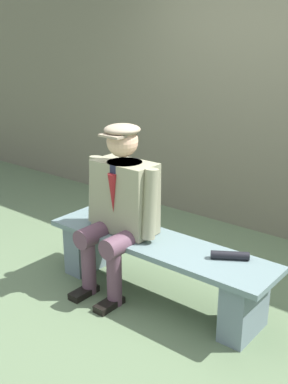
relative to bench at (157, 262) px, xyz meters
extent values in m
plane|color=#566B4B|center=(0.00, 0.00, -0.29)|extent=(30.00, 30.00, 0.00)
cube|color=slate|center=(0.00, 0.00, 0.14)|extent=(1.80, 0.45, 0.04)
cube|color=slate|center=(-0.72, 0.00, -0.08)|extent=(0.18, 0.38, 0.41)
cube|color=slate|center=(0.72, 0.00, -0.08)|extent=(0.18, 0.38, 0.41)
cube|color=gray|center=(0.30, 0.00, 0.44)|extent=(0.47, 0.25, 0.54)
cylinder|color=#1E2338|center=(0.30, 0.00, 0.68)|extent=(0.26, 0.26, 0.06)
cone|color=maroon|center=(0.30, 0.13, 0.50)|extent=(0.07, 0.07, 0.30)
sphere|color=#DBAD8C|center=(0.30, 0.02, 0.86)|extent=(0.23, 0.23, 0.23)
ellipsoid|color=gray|center=(0.30, 0.02, 0.94)|extent=(0.26, 0.26, 0.08)
cube|color=gray|center=(0.30, 0.12, 0.92)|extent=(0.18, 0.10, 0.02)
cylinder|color=#573B49|center=(0.17, 0.14, 0.17)|extent=(0.15, 0.43, 0.15)
cylinder|color=#573B49|center=(0.17, 0.28, -0.06)|extent=(0.11, 0.11, 0.46)
cube|color=black|center=(0.17, 0.34, -0.26)|extent=(0.10, 0.24, 0.05)
cylinder|color=gray|center=(0.04, 0.04, 0.45)|extent=(0.11, 0.14, 0.51)
cylinder|color=#573B49|center=(0.43, 0.14, 0.17)|extent=(0.15, 0.43, 0.15)
cylinder|color=#573B49|center=(0.43, 0.28, -0.06)|extent=(0.11, 0.11, 0.46)
cube|color=black|center=(0.43, 0.34, -0.26)|extent=(0.10, 0.24, 0.05)
cylinder|color=gray|center=(0.57, 0.04, 0.45)|extent=(0.11, 0.15, 0.51)
cylinder|color=black|center=(-0.55, -0.08, 0.19)|extent=(0.24, 0.18, 0.06)
cube|color=#666450|center=(0.00, -1.72, 0.96)|extent=(12.00, 0.24, 2.49)
camera|label=1|loc=(-1.87, 2.45, 1.59)|focal=43.78mm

